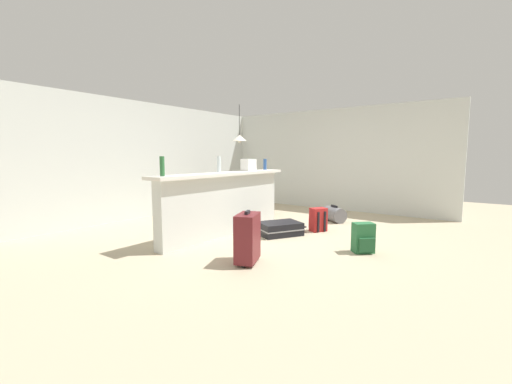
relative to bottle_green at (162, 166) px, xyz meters
The scene contains 18 objects.
ground_plane 2.30m from the bottle_green, 16.89° to the right, with size 13.00×13.00×0.05m, color #BCAD8E.
wall_back 3.10m from the bottle_green, 53.25° to the left, with size 6.60×0.10×2.50m, color silver.
wall_right 4.91m from the bottle_green, ahead, with size 0.10×6.00×2.50m, color silver.
partition_half_wall 1.44m from the bottle_green, ahead, with size 2.80×0.20×1.02m, color silver.
bar_countertop 1.27m from the bottle_green, ahead, with size 2.96×0.40×0.05m, color white.
bottle_green is the anchor object (origin of this frame).
bottle_clear 1.21m from the bottle_green, ahead, with size 0.07×0.07×0.27m, color silver.
bottle_blue 2.53m from the bottle_green, ahead, with size 0.07×0.07×0.22m, color #284C89.
grocery_bag 1.94m from the bottle_green, ahead, with size 0.26×0.18×0.22m, color silver.
dining_table 3.26m from the bottle_green, 17.90° to the left, with size 1.10×0.80×0.74m.
dining_chair_near_partition 3.12m from the bottle_green, ahead, with size 0.48×0.48×0.93m.
dining_chair_far_side 3.56m from the bottle_green, 26.42° to the left, with size 0.48×0.48×0.93m.
pendant_lamp 3.21m from the bottle_green, 19.07° to the left, with size 0.34×0.34×0.86m.
suitcase_flat_black 2.24m from the bottle_green, 25.16° to the right, with size 0.88×0.77×0.22m.
suitcase_upright_maroon 1.58m from the bottle_green, 77.79° to the right, with size 0.50×0.39×0.67m.
backpack_green 2.98m from the bottle_green, 55.64° to the right, with size 0.34×0.34×0.42m.
backpack_red 2.89m from the bottle_green, 27.01° to the right, with size 0.33×0.32×0.42m.
duffel_bag_grey 3.72m from the bottle_green, 18.46° to the right, with size 0.52×0.57×0.34m.
Camera 1 is at (-4.77, -3.18, 1.36)m, focal length 23.01 mm.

